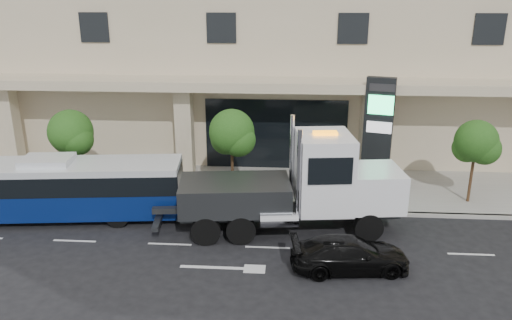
{
  "coord_description": "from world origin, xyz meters",
  "views": [
    {
      "loc": [
        0.8,
        -19.45,
        9.66
      ],
      "look_at": [
        -0.71,
        2.0,
        2.55
      ],
      "focal_mm": 35.0,
      "sensor_mm": 36.0,
      "label": 1
    }
  ],
  "objects": [
    {
      "name": "curb",
      "position": [
        0.0,
        2.0,
        0.07
      ],
      "size": [
        120.0,
        0.3,
        0.15
      ],
      "primitive_type": "cube",
      "color": "gray",
      "rests_on": "ground"
    },
    {
      "name": "ground",
      "position": [
        0.0,
        0.0,
        0.0
      ],
      "size": [
        120.0,
        120.0,
        0.0
      ],
      "primitive_type": "plane",
      "color": "black",
      "rests_on": "ground"
    },
    {
      "name": "tree_mid",
      "position": [
        -1.97,
        3.59,
        3.26
      ],
      "size": [
        2.28,
        2.2,
        4.38
      ],
      "color": "#422B19",
      "rests_on": "sidewalk"
    },
    {
      "name": "signage_pylon",
      "position": [
        5.25,
        5.38,
        3.05
      ],
      "size": [
        1.5,
        0.9,
        5.7
      ],
      "rotation": [
        0.0,
        0.0,
        -0.28
      ],
      "color": "black",
      "rests_on": "sidewalk"
    },
    {
      "name": "tree_right",
      "position": [
        9.53,
        3.59,
        3.04
      ],
      "size": [
        2.1,
        2.0,
        4.04
      ],
      "color": "#422B19",
      "rests_on": "sidewalk"
    },
    {
      "name": "tree_left",
      "position": [
        -9.97,
        3.59,
        3.11
      ],
      "size": [
        2.27,
        2.2,
        4.22
      ],
      "color": "#422B19",
      "rests_on": "sidewalk"
    },
    {
      "name": "city_bus",
      "position": [
        -9.81,
        0.59,
        1.49
      ],
      "size": [
        11.77,
        3.73,
        2.93
      ],
      "rotation": [
        0.0,
        0.0,
        0.11
      ],
      "color": "black",
      "rests_on": "ground"
    },
    {
      "name": "tow_truck",
      "position": [
        1.31,
        0.22,
        1.98
      ],
      "size": [
        10.62,
        3.65,
        4.81
      ],
      "rotation": [
        0.0,
        0.0,
        0.12
      ],
      "color": "#2D3033",
      "rests_on": "ground"
    },
    {
      "name": "black_sedan",
      "position": [
        3.1,
        -2.96,
        0.63
      ],
      "size": [
        4.54,
        2.29,
        1.26
      ],
      "primitive_type": "imported",
      "rotation": [
        0.0,
        0.0,
        1.69
      ],
      "color": "black",
      "rests_on": "ground"
    },
    {
      "name": "sidewalk",
      "position": [
        0.0,
        5.0,
        0.07
      ],
      "size": [
        120.0,
        6.0,
        0.15
      ],
      "primitive_type": "cube",
      "color": "gray",
      "rests_on": "ground"
    }
  ]
}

